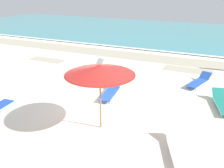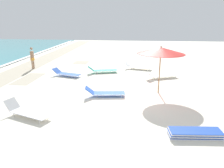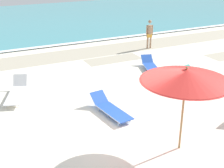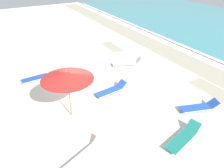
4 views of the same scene
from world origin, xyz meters
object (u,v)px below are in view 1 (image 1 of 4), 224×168
sun_lounger_under_umbrella (223,103)px  sun_lounger_mid_beach_solo (111,92)px  beach_umbrella (100,70)px  sun_lounger_near_water_right (179,151)px  sun_lounger_near_water_left (90,68)px  sun_lounger_beside_umbrella (199,81)px

sun_lounger_under_umbrella → sun_lounger_mid_beach_solo: (-5.17, -0.89, 0.00)m
beach_umbrella → sun_lounger_mid_beach_solo: bearing=107.5°
sun_lounger_near_water_right → sun_lounger_mid_beach_solo: 5.28m
sun_lounger_under_umbrella → sun_lounger_near_water_left: size_ratio=1.02×
sun_lounger_beside_umbrella → beach_umbrella: bearing=-97.5°
sun_lounger_under_umbrella → sun_lounger_mid_beach_solo: bearing=174.7°
beach_umbrella → sun_lounger_beside_umbrella: beach_umbrella is taller
sun_lounger_near_water_right → beach_umbrella: bearing=148.3°
beach_umbrella → sun_lounger_under_umbrella: 6.09m
sun_lounger_beside_umbrella → sun_lounger_near_water_right: (0.14, -6.77, -0.01)m
beach_umbrella → sun_lounger_near_water_left: (-3.73, 5.88, -2.13)m
beach_umbrella → sun_lounger_under_umbrella: (4.26, 3.79, -2.14)m
sun_lounger_beside_umbrella → sun_lounger_near_water_right: 6.77m
beach_umbrella → sun_lounger_near_water_right: size_ratio=1.10×
sun_lounger_near_water_left → sun_lounger_under_umbrella: bearing=6.2°
sun_lounger_beside_umbrella → sun_lounger_mid_beach_solo: sun_lounger_mid_beach_solo is taller
sun_lounger_near_water_left → sun_lounger_mid_beach_solo: (2.82, -2.98, -0.01)m
beach_umbrella → sun_lounger_near_water_left: bearing=122.4°
beach_umbrella → sun_lounger_near_water_right: beach_umbrella is taller
sun_lounger_under_umbrella → sun_lounger_mid_beach_solo: size_ratio=1.06×
sun_lounger_near_water_left → sun_lounger_beside_umbrella: bearing=23.9°
beach_umbrella → sun_lounger_near_water_left: beach_umbrella is taller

